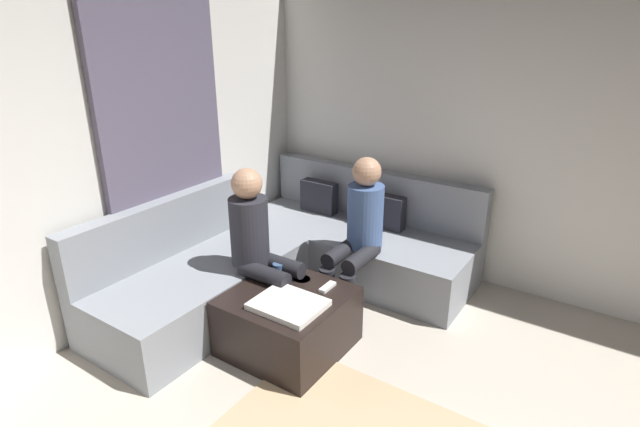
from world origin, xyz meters
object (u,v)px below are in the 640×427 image
coffee_mug (278,270)px  person_on_couch_back (359,229)px  ottoman (288,321)px  game_remote (327,287)px  sectional_couch (292,256)px  person_on_couch_side (260,243)px

coffee_mug → person_on_couch_back: 0.70m
ottoman → game_remote: size_ratio=5.07×
sectional_couch → ottoman: 0.87m
game_remote → person_on_couch_side: bearing=-171.7°
person_on_couch_back → sectional_couch: bearing=5.2°
person_on_couch_back → ottoman: bearing=81.9°
sectional_couch → person_on_couch_side: 0.70m
coffee_mug → game_remote: size_ratio=0.63×
coffee_mug → person_on_couch_back: size_ratio=0.08×
ottoman → game_remote: (0.18, 0.22, 0.22)m
game_remote → person_on_couch_side: 0.58m
ottoman → coffee_mug: coffee_mug is taller
person_on_couch_back → person_on_couch_side: 0.77m
sectional_couch → person_on_couch_back: person_on_couch_back is taller
game_remote → sectional_couch: bearing=144.1°
ottoman → person_on_couch_side: person_on_couch_side is taller
sectional_couch → person_on_couch_side: bearing=-75.4°
sectional_couch → coffee_mug: sectional_couch is taller
coffee_mug → person_on_couch_side: (-0.13, -0.04, 0.19)m
sectional_couch → person_on_couch_back: size_ratio=2.12×
sectional_couch → game_remote: size_ratio=17.00×
coffee_mug → sectional_couch: bearing=117.5°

